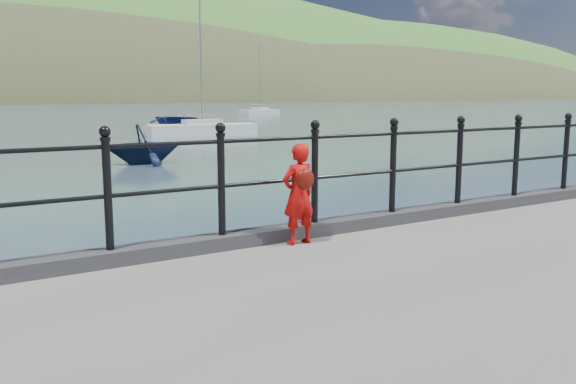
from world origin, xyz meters
TOP-DOWN VIEW (x-y plane):
  - ground at (0.00, 0.00)m, footprint 600.00×600.00m
  - kerb at (0.00, -0.15)m, footprint 60.00×0.30m
  - railing at (0.00, -0.15)m, footprint 18.11×0.11m
  - far_shore at (38.34, 239.41)m, footprint 830.00×200.00m
  - child at (0.20, -0.42)m, footprint 0.42×0.33m
  - launch_blue at (16.32, 42.90)m, footprint 4.63×5.66m
  - launch_navy at (4.19, 16.45)m, footprint 3.00×2.64m
  - sailboat_near at (12.70, 30.01)m, footprint 7.05×2.84m
  - sailboat_far at (33.48, 59.37)m, footprint 6.43×4.00m

SIDE VIEW (x-z plane):
  - far_shore at x=38.34m, z-range -100.57..55.43m
  - ground at x=0.00m, z-range 0.00..0.00m
  - sailboat_near at x=12.70m, z-range -4.33..5.01m
  - sailboat_far at x=33.48m, z-range -4.13..4.82m
  - launch_blue at x=16.32m, z-range 0.00..1.03m
  - launch_navy at x=4.19m, z-range 0.00..1.51m
  - kerb at x=0.00m, z-range 1.00..1.15m
  - child at x=0.20m, z-range 1.01..2.12m
  - railing at x=0.00m, z-range 1.23..2.42m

